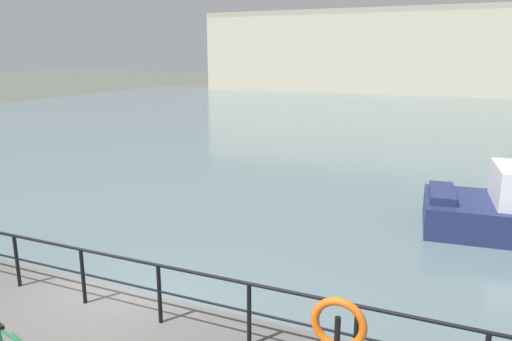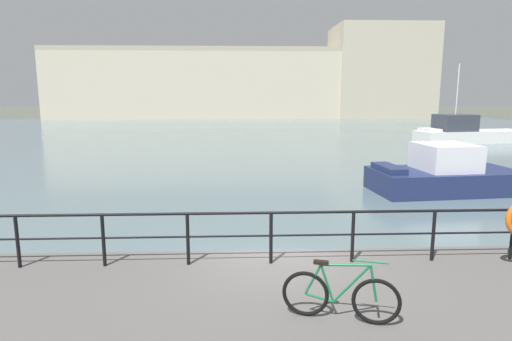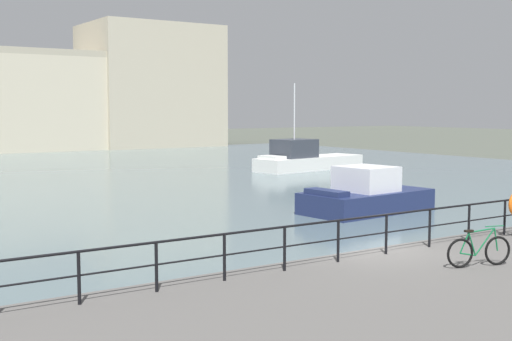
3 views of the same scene
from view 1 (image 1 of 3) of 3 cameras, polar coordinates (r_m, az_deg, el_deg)
ground_plane at (r=10.50m, az=-15.54°, el=-16.91°), size 240.00×240.00×0.00m
water_basin at (r=37.92m, az=14.46°, el=5.27°), size 80.00×60.00×0.01m
harbor_building at (r=70.14m, az=24.70°, el=12.87°), size 60.65×11.67×14.69m
quay_railing at (r=9.97m, az=-23.31°, el=-9.42°), size 24.87×0.07×1.08m
life_ring_stand at (r=6.73m, az=9.68°, el=-17.73°), size 0.75×0.16×1.40m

